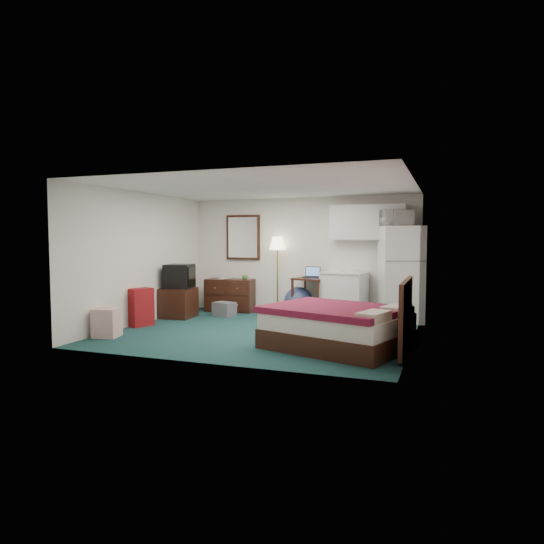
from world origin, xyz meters
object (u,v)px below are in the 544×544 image
at_px(desk, 311,297).
at_px(bed, 337,328).
at_px(dresser, 230,295).
at_px(kitchen_counter, 344,296).
at_px(fridge, 401,274).
at_px(floor_lamp, 277,275).
at_px(suitcase, 140,307).
at_px(tv_stand, 179,303).

xyz_separation_m(desk, bed, (1.15, -2.72, -0.10)).
xyz_separation_m(dresser, kitchen_counter, (2.59, -0.07, 0.10)).
bearing_deg(fridge, floor_lamp, 157.63).
height_order(kitchen_counter, fridge, fridge).
bearing_deg(desk, suitcase, -129.24).
bearing_deg(tv_stand, floor_lamp, 30.10).
relative_size(dresser, floor_lamp, 0.64).
relative_size(desk, bed, 0.42).
distance_m(floor_lamp, suitcase, 3.02).
bearing_deg(desk, fridge, 9.94).
height_order(fridge, bed, fridge).
xyz_separation_m(kitchen_counter, fridge, (1.11, -0.03, 0.47)).
bearing_deg(dresser, fridge, -6.76).
relative_size(bed, tv_stand, 2.89).
bearing_deg(desk, floor_lamp, -177.09).
height_order(desk, suitcase, desk).
bearing_deg(dresser, floor_lamp, -1.56).
relative_size(dresser, bed, 0.55).
xyz_separation_m(kitchen_counter, bed, (0.45, -2.70, -0.15)).
bearing_deg(fridge, kitchen_counter, 159.81).
bearing_deg(tv_stand, fridge, 8.66).
height_order(bed, tv_stand, bed).
height_order(floor_lamp, bed, floor_lamp).
relative_size(kitchen_counter, tv_stand, 1.39).
xyz_separation_m(dresser, desk, (1.89, -0.05, 0.04)).
distance_m(dresser, fridge, 3.74).
xyz_separation_m(floor_lamp, tv_stand, (-1.73, -1.21, -0.53)).
distance_m(dresser, floor_lamp, 1.20).
height_order(bed, suitcase, suitcase).
xyz_separation_m(fridge, suitcase, (-4.48, -2.14, -0.58)).
relative_size(kitchen_counter, fridge, 0.49).
distance_m(dresser, bed, 4.11).
height_order(kitchen_counter, tv_stand, kitchen_counter).
xyz_separation_m(desk, kitchen_counter, (0.70, -0.02, 0.06)).
height_order(desk, tv_stand, desk).
distance_m(kitchen_counter, bed, 2.74).
height_order(floor_lamp, fridge, fridge).
distance_m(bed, suitcase, 3.87).
bearing_deg(kitchen_counter, tv_stand, -153.32).
relative_size(bed, suitcase, 2.72).
bearing_deg(bed, kitchen_counter, 117.01).
distance_m(desk, suitcase, 3.46).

